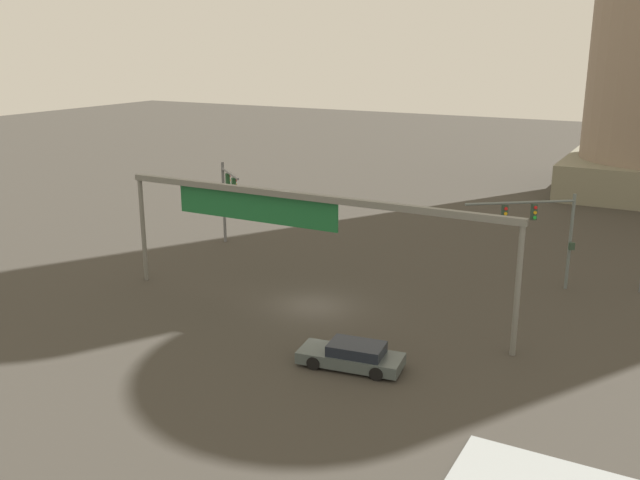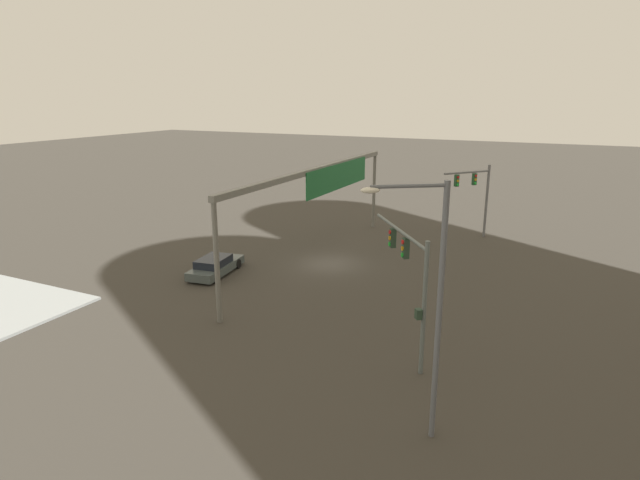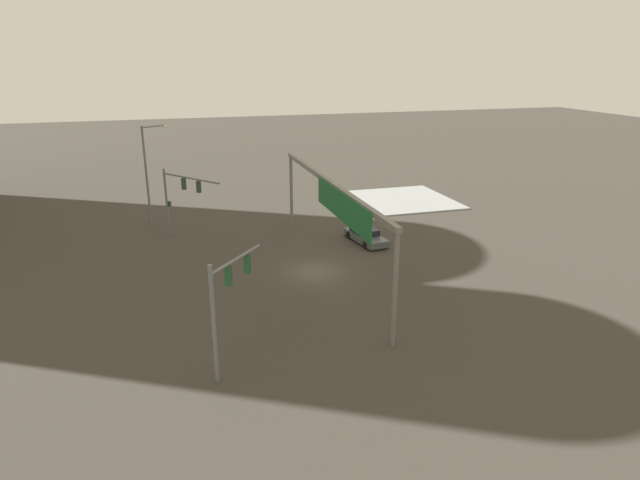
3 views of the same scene
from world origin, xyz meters
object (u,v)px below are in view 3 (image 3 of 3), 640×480
Objects in this scene: traffic_signal_opposite_side at (180,192)px; traffic_signal_near_corner at (226,294)px; streetlamp_curved_arm at (149,168)px; sedan_car_approaching at (366,235)px.

traffic_signal_near_corner is at bearing -34.34° from traffic_signal_opposite_side.
streetlamp_curved_arm is at bearing 165.85° from traffic_signal_opposite_side.
traffic_signal_near_corner is 22.09m from sedan_car_approaching.
sedan_car_approaching is at bearing 33.24° from traffic_signal_opposite_side.
sedan_car_approaching is (-11.07, -17.20, -4.68)m from streetlamp_curved_arm.
traffic_signal_opposite_side is at bearing -101.10° from streetlamp_curved_arm.
traffic_signal_near_corner is 1.20× the size of sedan_car_approaching.
streetlamp_curved_arm reaches higher than traffic_signal_opposite_side.
traffic_signal_near_corner is at bearing -47.03° from sedan_car_approaching.
traffic_signal_opposite_side is 16.13m from sedan_car_approaching.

